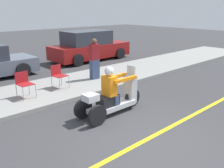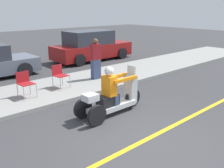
{
  "view_description": "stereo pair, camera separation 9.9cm",
  "coord_description": "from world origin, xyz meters",
  "px_view_note": "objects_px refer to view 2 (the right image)",
  "views": [
    {
      "loc": [
        -3.98,
        -3.23,
        2.9
      ],
      "look_at": [
        0.48,
        1.63,
        0.89
      ],
      "focal_mm": 40.0,
      "sensor_mm": 36.0,
      "label": 1
    },
    {
      "loc": [
        -3.91,
        -3.29,
        2.9
      ],
      "look_at": [
        0.48,
        1.63,
        0.89
      ],
      "focal_mm": 40.0,
      "sensor_mm": 36.0,
      "label": 2
    }
  ],
  "objects_px": {
    "folding_chair_set_back": "(59,74)",
    "parked_car_lot_left": "(91,46)",
    "spectator_with_child": "(96,60)",
    "motorcycle_trike": "(112,97)",
    "folding_chair_curbside": "(25,82)"
  },
  "relations": [
    {
      "from": "folding_chair_set_back",
      "to": "parked_car_lot_left",
      "type": "height_order",
      "value": "parked_car_lot_left"
    },
    {
      "from": "spectator_with_child",
      "to": "folding_chair_set_back",
      "type": "distance_m",
      "value": 1.72
    },
    {
      "from": "motorcycle_trike",
      "to": "folding_chair_curbside",
      "type": "xyz_separation_m",
      "value": [
        -1.36,
        2.72,
        0.12
      ]
    },
    {
      "from": "motorcycle_trike",
      "to": "spectator_with_child",
      "type": "bearing_deg",
      "value": 59.65
    },
    {
      "from": "folding_chair_curbside",
      "to": "folding_chair_set_back",
      "type": "bearing_deg",
      "value": 6.26
    },
    {
      "from": "parked_car_lot_left",
      "to": "folding_chair_set_back",
      "type": "bearing_deg",
      "value": -139.06
    },
    {
      "from": "spectator_with_child",
      "to": "parked_car_lot_left",
      "type": "relative_size",
      "value": 0.35
    },
    {
      "from": "spectator_with_child",
      "to": "folding_chair_curbside",
      "type": "distance_m",
      "value": 3.07
    },
    {
      "from": "folding_chair_set_back",
      "to": "folding_chair_curbside",
      "type": "relative_size",
      "value": 1.0
    },
    {
      "from": "spectator_with_child",
      "to": "folding_chair_set_back",
      "type": "xyz_separation_m",
      "value": [
        -1.7,
        -0.03,
        -0.28
      ]
    },
    {
      "from": "motorcycle_trike",
      "to": "parked_car_lot_left",
      "type": "height_order",
      "value": "parked_car_lot_left"
    },
    {
      "from": "spectator_with_child",
      "to": "folding_chair_curbside",
      "type": "bearing_deg",
      "value": -176.71
    },
    {
      "from": "spectator_with_child",
      "to": "motorcycle_trike",
      "type": "bearing_deg",
      "value": -120.35
    },
    {
      "from": "spectator_with_child",
      "to": "folding_chair_set_back",
      "type": "height_order",
      "value": "spectator_with_child"
    },
    {
      "from": "folding_chair_curbside",
      "to": "parked_car_lot_left",
      "type": "xyz_separation_m",
      "value": [
        5.61,
        3.84,
        0.16
      ]
    }
  ]
}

